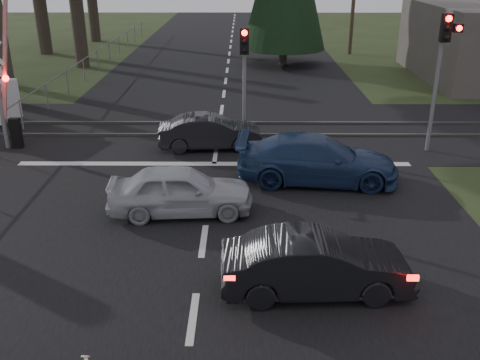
{
  "coord_description": "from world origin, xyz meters",
  "views": [
    {
      "loc": [
        0.94,
        -8.37,
        6.38
      ],
      "look_at": [
        0.88,
        3.74,
        1.3
      ],
      "focal_mm": 40.0,
      "sensor_mm": 36.0,
      "label": 1
    }
  ],
  "objects_px": {
    "silver_car": "(180,190)",
    "blue_sedan": "(317,160)",
    "traffic_signal_center": "(244,65)",
    "traffic_signal_right": "(443,57)",
    "crossing_signal": "(5,92)",
    "dark_hatchback": "(316,265)",
    "dark_car_far": "(210,132)"
  },
  "relations": [
    {
      "from": "silver_car",
      "to": "blue_sedan",
      "type": "xyz_separation_m",
      "value": [
        3.91,
        2.2,
        0.05
      ]
    },
    {
      "from": "traffic_signal_center",
      "to": "traffic_signal_right",
      "type": "bearing_deg",
      "value": -10.41
    },
    {
      "from": "crossing_signal",
      "to": "dark_hatchback",
      "type": "xyz_separation_m",
      "value": [
        9.7,
        -8.87,
        -1.42
      ]
    },
    {
      "from": "traffic_signal_center",
      "to": "silver_car",
      "type": "xyz_separation_m",
      "value": [
        -1.7,
        -6.11,
        -2.16
      ]
    },
    {
      "from": "dark_car_far",
      "to": "traffic_signal_center",
      "type": "bearing_deg",
      "value": -58.25
    },
    {
      "from": "dark_hatchback",
      "to": "silver_car",
      "type": "relative_size",
      "value": 1.01
    },
    {
      "from": "traffic_signal_center",
      "to": "dark_hatchback",
      "type": "height_order",
      "value": "traffic_signal_center"
    },
    {
      "from": "silver_car",
      "to": "dark_car_far",
      "type": "xyz_separation_m",
      "value": [
        0.5,
        5.22,
        -0.05
      ]
    },
    {
      "from": "dark_hatchback",
      "to": "blue_sedan",
      "type": "bearing_deg",
      "value": -10.43
    },
    {
      "from": "blue_sedan",
      "to": "traffic_signal_center",
      "type": "bearing_deg",
      "value": 33.97
    },
    {
      "from": "crossing_signal",
      "to": "silver_car",
      "type": "xyz_separation_m",
      "value": [
        6.57,
        -5.22,
        -1.41
      ]
    },
    {
      "from": "dark_hatchback",
      "to": "dark_car_far",
      "type": "distance_m",
      "value": 9.25
    },
    {
      "from": "traffic_signal_right",
      "to": "dark_hatchback",
      "type": "bearing_deg",
      "value": -120.88
    },
    {
      "from": "traffic_signal_right",
      "to": "dark_car_far",
      "type": "xyz_separation_m",
      "value": [
        -7.75,
        0.31,
        -2.71
      ]
    },
    {
      "from": "crossing_signal",
      "to": "silver_car",
      "type": "bearing_deg",
      "value": -38.47
    },
    {
      "from": "traffic_signal_right",
      "to": "blue_sedan",
      "type": "relative_size",
      "value": 0.97
    },
    {
      "from": "traffic_signal_right",
      "to": "dark_hatchback",
      "type": "relative_size",
      "value": 1.22
    },
    {
      "from": "traffic_signal_right",
      "to": "dark_car_far",
      "type": "height_order",
      "value": "traffic_signal_right"
    },
    {
      "from": "traffic_signal_right",
      "to": "dark_hatchback",
      "type": "xyz_separation_m",
      "value": [
        -5.12,
        -8.56,
        -2.68
      ]
    },
    {
      "from": "traffic_signal_right",
      "to": "dark_car_far",
      "type": "bearing_deg",
      "value": 177.67
    },
    {
      "from": "dark_hatchback",
      "to": "crossing_signal",
      "type": "bearing_deg",
      "value": 44.7
    },
    {
      "from": "crossing_signal",
      "to": "dark_car_far",
      "type": "distance_m",
      "value": 7.22
    },
    {
      "from": "crossing_signal",
      "to": "dark_car_far",
      "type": "height_order",
      "value": "crossing_signal"
    },
    {
      "from": "silver_car",
      "to": "traffic_signal_right",
      "type": "bearing_deg",
      "value": -62.97
    },
    {
      "from": "traffic_signal_center",
      "to": "dark_car_far",
      "type": "xyz_separation_m",
      "value": [
        -1.2,
        -0.89,
        -2.2
      ]
    },
    {
      "from": "blue_sedan",
      "to": "dark_car_far",
      "type": "distance_m",
      "value": 4.55
    },
    {
      "from": "silver_car",
      "to": "blue_sedan",
      "type": "height_order",
      "value": "blue_sedan"
    },
    {
      "from": "crossing_signal",
      "to": "silver_car",
      "type": "relative_size",
      "value": 1.82
    },
    {
      "from": "traffic_signal_center",
      "to": "dark_hatchback",
      "type": "bearing_deg",
      "value": -81.66
    },
    {
      "from": "crossing_signal",
      "to": "traffic_signal_center",
      "type": "xyz_separation_m",
      "value": [
        8.27,
        0.89,
        0.75
      ]
    },
    {
      "from": "dark_hatchback",
      "to": "traffic_signal_right",
      "type": "bearing_deg",
      "value": -33.76
    },
    {
      "from": "silver_car",
      "to": "dark_car_far",
      "type": "height_order",
      "value": "silver_car"
    }
  ]
}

